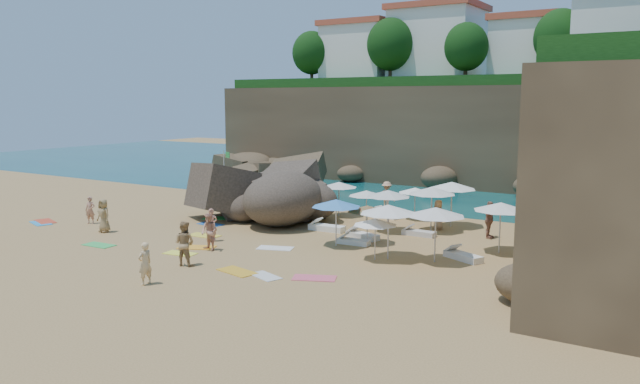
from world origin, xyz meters
The scene contains 49 objects.
ground centered at (0.00, 0.00, 0.00)m, with size 120.00×120.00×0.00m, color tan.
seawater centered at (0.00, 30.00, 0.00)m, with size 120.00×120.00×0.00m, color #0C4751.
cliff_back centered at (2.00, 25.00, 4.00)m, with size 44.00×8.00×8.00m, color brown.
rock_promontory centered at (-11.00, 16.00, 0.00)m, with size 12.00×7.00×2.00m, color brown, non-canonical shape.
clifftop_buildings centered at (2.96, 25.79, 11.24)m, with size 28.48×9.48×7.00m.
clifftop_trees centered at (4.78, 19.52, 11.26)m, with size 35.60×23.82×4.40m.
marina_masts centered at (-16.50, 30.00, 3.00)m, with size 3.10×0.10×6.00m.
rock_outcrop centered at (-1.88, 3.75, 0.00)m, with size 8.33×6.25×3.33m, color brown, non-canonical shape.
flag_pole centered at (-8.56, 7.55, 2.21)m, with size 0.66×0.29×3.47m.
parasol_0 centered at (1.07, 6.64, 1.91)m, with size 2.20×2.20×2.08m.
parasol_1 centered at (5.36, 8.10, 1.72)m, with size 1.98×1.98×1.88m.
parasol_2 centered at (3.68, 5.21, 1.78)m, with size 2.05×2.05×1.94m.
parasol_3 centered at (7.47, 5.39, 2.21)m, with size 2.54×2.54×2.41m.
parasol_4 centered at (7.91, 7.19, 2.29)m, with size 2.64×2.64×2.50m.
parasol_5 centered at (5.53, 4.14, 2.05)m, with size 2.37×2.37×2.24m.
parasol_6 centered at (5.90, 1.09, 1.74)m, with size 2.00×2.00×1.89m.
parasol_7 centered at (11.89, 2.65, 2.16)m, with size 2.48×2.48×2.35m.
parasol_8 centered at (9.99, -0.43, 2.21)m, with size 2.55×2.55×2.41m.
parasol_9 centered at (7.62, -1.46, 1.70)m, with size 1.96×1.96×1.85m.
parasol_10 centered at (4.82, -0.07, 2.07)m, with size 2.39×2.39×2.26m.
parasol_11 centered at (8.03, -1.01, 2.22)m, with size 2.56×2.56×2.42m.
lounger_0 centered at (2.67, 2.62, 0.15)m, with size 1.99×0.66×0.31m, color white.
lounger_1 centered at (3.60, 7.69, 0.15)m, with size 1.99×0.66×0.31m, color white.
lounger_2 centered at (7.34, 4.10, 0.13)m, with size 1.72×0.57×0.27m, color silver.
lounger_3 centered at (5.18, 1.98, 0.14)m, with size 1.84×0.61×0.29m, color white.
lounger_4 centered at (10.92, 0.58, 0.15)m, with size 1.87×0.62×0.29m, color white.
lounger_5 centered at (5.40, 0.63, 0.13)m, with size 1.62×0.54×0.25m, color white.
towel_0 centered at (-12.17, -4.26, 0.01)m, with size 1.67×0.84×0.03m, color #2894DA.
towel_2 centered at (-0.59, -3.92, 0.02)m, with size 1.74×0.87×0.03m, color #FFA828.
towel_3 centered at (-4.91, -6.07, 0.01)m, with size 1.59×0.80×0.03m, color green.
towel_4 centered at (-2.07, -1.79, 0.01)m, with size 1.69×0.85×0.03m, color yellow.
towel_5 centered at (2.68, -2.08, 0.01)m, with size 1.67×0.84×0.03m, color white.
towel_7 centered at (-12.41, -3.82, 0.02)m, with size 1.70×0.85×0.03m, color red.
towel_8 centered at (-3.75, 0.59, 0.01)m, with size 1.53×0.76×0.03m, color blue.
towel_9 centered at (6.91, -5.29, 0.02)m, with size 1.70×0.85×0.03m, color #E55972.
towel_10 centered at (3.73, -6.17, 0.02)m, with size 1.74×0.87×0.03m, color gold.
towel_11 centered at (-4.52, 2.25, 0.02)m, with size 1.92×0.96×0.03m, color green.
towel_12 centered at (-0.41, -5.20, 0.01)m, with size 1.49×0.74×0.03m, color #FDFF43.
towel_13 centered at (5.10, -6.09, 0.01)m, with size 1.46×0.73×0.03m, color silver.
person_stand_0 centered at (-9.69, -2.80, 0.77)m, with size 0.56×0.37×1.55m, color tan.
person_stand_1 centered at (1.21, -6.56, 0.96)m, with size 0.93×0.72×1.91m, color #A58152.
person_stand_2 centered at (2.56, 10.14, 0.90)m, with size 1.17×0.48×1.81m, color tan.
person_stand_3 centered at (10.56, 5.44, 0.95)m, with size 1.11×0.46×1.89m, color #98634C.
person_stand_4 centered at (7.59, 6.09, 0.82)m, with size 0.80×0.43×1.63m, color tan.
person_stand_5 centered at (-1.71, 8.83, 0.77)m, with size 1.43×0.41×1.54m, color tan.
person_stand_6 centered at (1.90, -9.38, 0.82)m, with size 0.60×0.39×1.65m, color #DDB87E.
person_lie_2 centered at (-7.14, -3.93, 0.23)m, with size 0.85×1.75×0.47m, color #96784B.
person_lie_4 centered at (-0.88, -2.52, 0.19)m, with size 0.58×1.60×0.38m, color #AD6D56.
person_lie_5 centered at (0.33, -4.05, 0.32)m, with size 0.83×1.72×0.65m, color tan.
Camera 1 is at (19.66, -25.31, 6.98)m, focal length 35.00 mm.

